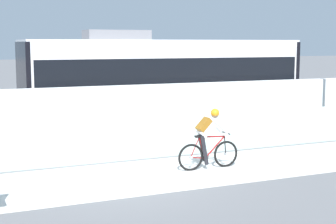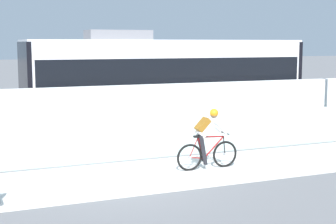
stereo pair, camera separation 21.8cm
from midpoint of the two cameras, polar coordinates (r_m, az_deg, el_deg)
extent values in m
plane|color=slate|center=(12.89, -5.02, -7.33)|extent=(200.00, 200.00, 0.00)
cube|color=silver|center=(12.89, -5.02, -7.30)|extent=(32.00, 3.20, 0.01)
cube|color=#ADC6C1|center=(14.49, -7.29, -3.26)|extent=(32.00, 0.05, 1.20)
cube|color=white|center=(16.14, -9.04, -0.76)|extent=(32.00, 0.36, 1.99)
cube|color=#595654|center=(18.69, -10.80, -2.74)|extent=(32.00, 0.08, 0.01)
cube|color=#595654|center=(20.08, -11.66, -2.05)|extent=(32.00, 0.08, 0.01)
cube|color=silver|center=(20.39, 0.17, 3.62)|extent=(11.00, 2.50, 3.10)
cube|color=black|center=(20.37, 0.18, 4.60)|extent=(10.56, 2.54, 1.04)
cube|color=orange|center=(20.53, 0.17, -0.20)|extent=(10.78, 2.53, 0.28)
cube|color=slate|center=(19.65, -5.20, 8.48)|extent=(2.40, 1.10, 0.36)
cube|color=#232326|center=(19.46, -9.41, -1.24)|extent=(1.40, 1.88, 0.20)
cylinder|color=black|center=(18.79, -8.89, -1.73)|extent=(0.60, 0.10, 0.60)
cylinder|color=black|center=(20.16, -9.88, -1.12)|extent=(0.60, 0.10, 0.60)
cube|color=#232326|center=(22.16, 8.58, -0.15)|extent=(1.40, 1.88, 0.20)
cylinder|color=black|center=(21.56, 9.57, -0.55)|extent=(0.60, 0.10, 0.60)
cylinder|color=black|center=(22.77, 7.64, -0.08)|extent=(0.60, 0.10, 0.60)
cube|color=black|center=(18.94, -15.20, 3.05)|extent=(0.16, 2.54, 2.94)
cube|color=black|center=(23.07, 12.76, 3.89)|extent=(0.16, 2.54, 2.94)
torus|color=black|center=(13.99, 6.75, -4.65)|extent=(0.72, 0.06, 0.72)
cylinder|color=#99999E|center=(13.99, 6.75, -4.65)|extent=(0.07, 0.10, 0.07)
torus|color=black|center=(13.51, 2.86, -5.04)|extent=(0.72, 0.06, 0.72)
cylinder|color=#99999E|center=(13.51, 2.86, -5.04)|extent=(0.07, 0.10, 0.07)
cylinder|color=maroon|center=(13.78, 5.54, -3.90)|extent=(0.60, 0.04, 0.58)
cylinder|color=maroon|center=(13.61, 4.14, -3.97)|extent=(0.22, 0.04, 0.59)
cylinder|color=maroon|center=(13.68, 5.22, -2.74)|extent=(0.76, 0.04, 0.07)
cylinder|color=maroon|center=(13.61, 3.67, -5.09)|extent=(0.43, 0.03, 0.09)
cylinder|color=maroon|center=(13.51, 3.34, -3.92)|extent=(0.27, 0.02, 0.53)
cylinder|color=black|center=(13.92, 6.68, -3.67)|extent=(0.08, 0.03, 0.49)
cube|color=black|center=(13.51, 3.81, -2.72)|extent=(0.24, 0.10, 0.05)
cylinder|color=black|center=(13.85, 6.61, -2.28)|extent=(0.03, 0.58, 0.03)
cylinder|color=#262628|center=(13.71, 4.46, -5.13)|extent=(0.18, 0.02, 0.18)
cube|color=silver|center=(13.57, 4.65, -1.75)|extent=(0.50, 0.28, 0.51)
cube|color=#8C5919|center=(13.51, 4.30, -1.40)|extent=(0.38, 0.30, 0.38)
sphere|color=#997051|center=(13.63, 5.56, -0.26)|extent=(0.20, 0.20, 0.20)
sphere|color=orange|center=(13.63, 5.56, -0.11)|extent=(0.23, 0.23, 0.23)
cylinder|color=silver|center=(13.60, 6.30, -1.71)|extent=(0.41, 0.08, 0.41)
cylinder|color=silver|center=(13.87, 5.66, -1.52)|extent=(0.41, 0.08, 0.41)
cylinder|color=black|center=(13.55, 4.39, -4.22)|extent=(0.25, 0.11, 0.79)
cylinder|color=black|center=(13.67, 4.05, -3.51)|extent=(0.25, 0.11, 0.52)
camera|label=1|loc=(0.11, -89.60, 0.05)|focal=55.13mm
camera|label=2|loc=(0.11, 90.40, -0.05)|focal=55.13mm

